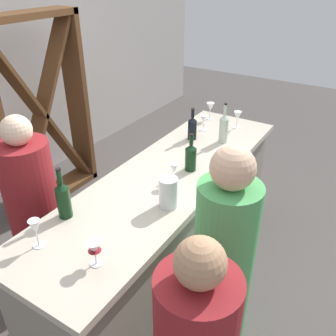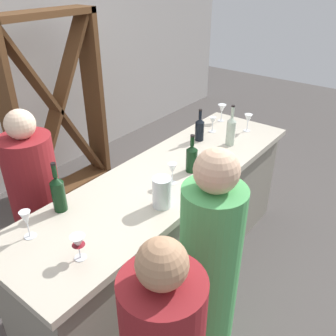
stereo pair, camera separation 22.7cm
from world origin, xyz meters
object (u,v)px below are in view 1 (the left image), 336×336
object	(u,v)px
wine_glass_near_left	(94,249)
person_right_guest	(36,217)
wine_bottle_leftmost_dark_green	(63,199)
wine_glass_far_right	(210,107)
wine_bottle_second_right_clear_pale	(224,128)
wine_glass_far_left	(204,120)
wine_glass_near_right	(238,116)
water_pitcher	(168,193)
wine_glass_near_center	(174,169)
wine_rack	(41,115)
wine_glass_far_center	(35,228)
wine_bottle_second_left_dark_green	(191,157)
wine_bottle_center_near_black	(192,128)
person_center_guest	(222,275)

from	to	relation	value
wine_glass_near_left	person_right_guest	size ratio (longest dim) A/B	0.10
wine_bottle_leftmost_dark_green	wine_glass_far_right	xyz separation A→B (m)	(1.84, -0.05, -0.00)
wine_bottle_second_right_clear_pale	wine_glass_far_left	xyz separation A→B (m)	(0.14, 0.25, -0.03)
wine_glass_near_right	water_pitcher	distance (m)	1.37
wine_glass_far_left	wine_glass_near_right	bearing A→B (deg)	-49.39
water_pitcher	wine_bottle_leftmost_dark_green	bearing A→B (deg)	131.36
wine_glass_near_left	wine_glass_far_left	distance (m)	1.80
wine_bottle_second_right_clear_pale	wine_glass_far_left	distance (m)	0.29
wine_glass_far_right	wine_bottle_second_right_clear_pale	bearing A→B (deg)	-141.64
wine_bottle_leftmost_dark_green	wine_glass_near_center	bearing A→B (deg)	-28.33
wine_glass_near_right	water_pitcher	world-z (taller)	water_pitcher
wine_rack	wine_glass_near_center	world-z (taller)	wine_rack
wine_glass_far_center	person_right_guest	xyz separation A→B (m)	(0.37, 0.53, -0.38)
wine_bottle_leftmost_dark_green	wine_bottle_second_left_dark_green	size ratio (longest dim) A/B	1.14
wine_bottle_second_right_clear_pale	person_right_guest	xyz separation A→B (m)	(-1.33, 0.83, -0.40)
wine_glass_far_right	water_pitcher	size ratio (longest dim) A/B	0.82
wine_bottle_center_near_black	wine_glass_far_left	world-z (taller)	wine_bottle_center_near_black
wine_glass_far_left	water_pitcher	size ratio (longest dim) A/B	0.69
wine_glass_far_left	water_pitcher	xyz separation A→B (m)	(-1.16, -0.35, 0.00)
wine_glass_far_right	person_center_guest	xyz separation A→B (m)	(-1.58, -0.87, -0.33)
water_pitcher	person_center_guest	size ratio (longest dim) A/B	0.13
wine_bottle_second_left_dark_green	wine_bottle_center_near_black	bearing A→B (deg)	27.36
wine_glass_near_right	wine_glass_far_center	xyz separation A→B (m)	(-2.04, 0.28, 0.01)
wine_rack	wine_bottle_center_near_black	world-z (taller)	wine_rack
wine_bottle_second_right_clear_pale	wine_rack	bearing A→B (deg)	103.21
wine_bottle_center_near_black	person_center_guest	size ratio (longest dim) A/B	0.18
wine_bottle_second_right_clear_pale	wine_glass_near_left	distance (m)	1.64
wine_glass_far_left	person_right_guest	xyz separation A→B (m)	(-1.47, 0.58, -0.36)
wine_bottle_second_right_clear_pale	wine_glass_near_right	xyz separation A→B (m)	(0.34, 0.02, -0.02)
wine_bottle_second_left_dark_green	water_pitcher	size ratio (longest dim) A/B	1.44
wine_bottle_center_near_black	wine_glass_near_right	world-z (taller)	wine_bottle_center_near_black
wine_glass_far_center	wine_rack	bearing A→B (deg)	48.66
wine_glass_near_left	wine_glass_near_center	distance (m)	0.86
wine_bottle_second_left_dark_green	wine_glass_near_center	distance (m)	0.22
wine_bottle_leftmost_dark_green	wine_glass_far_left	xyz separation A→B (m)	(1.57, -0.11, -0.03)
wine_glass_far_right	person_right_guest	size ratio (longest dim) A/B	0.11
wine_bottle_second_right_clear_pale	person_right_guest	size ratio (longest dim) A/B	0.24
wine_glass_far_left	wine_glass_near_left	bearing A→B (deg)	-170.20
wine_rack	wine_glass_near_center	distance (m)	1.79
wine_rack	person_center_guest	bearing A→B (deg)	-108.35
wine_bottle_second_left_dark_green	wine_bottle_second_right_clear_pale	distance (m)	0.56
wine_bottle_center_near_black	person_right_guest	world-z (taller)	person_right_guest
wine_bottle_second_right_clear_pale	wine_glass_far_center	distance (m)	1.72
wine_glass_near_left	person_right_guest	distance (m)	1.00
wine_bottle_leftmost_dark_green	wine_glass_near_right	xyz separation A→B (m)	(1.78, -0.35, -0.01)
wine_glass_near_center	person_right_guest	size ratio (longest dim) A/B	0.11
wine_glass_far_left	wine_bottle_second_left_dark_green	bearing A→B (deg)	-160.13
wine_glass_near_left	wine_bottle_leftmost_dark_green	bearing A→B (deg)	64.22
wine_glass_near_left	wine_glass_far_left	bearing A→B (deg)	9.80
wine_glass_near_right	wine_glass_far_left	distance (m)	0.31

